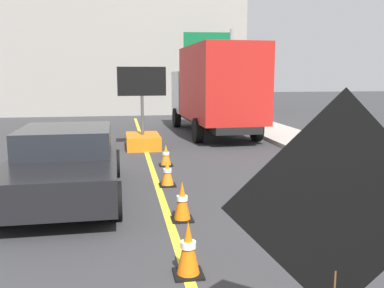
% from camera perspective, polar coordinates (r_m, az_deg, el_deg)
% --- Properties ---
extents(lane_center_stripe, '(0.14, 36.00, 0.01)m').
position_cam_1_polar(lane_center_stripe, '(6.36, -2.26, -12.91)').
color(lane_center_stripe, yellow).
rests_on(lane_center_stripe, ground).
extents(roadwork_sign, '(1.62, 0.26, 2.33)m').
position_cam_1_polar(roadwork_sign, '(3.10, 19.33, -8.85)').
color(roadwork_sign, '#593819').
rests_on(roadwork_sign, ground).
extents(arrow_board_trailer, '(1.60, 1.81, 2.70)m').
position_cam_1_polar(arrow_board_trailer, '(14.13, -6.75, 1.41)').
color(arrow_board_trailer, orange).
rests_on(arrow_board_trailer, ground).
extents(box_truck, '(2.72, 7.40, 3.55)m').
position_cam_1_polar(box_truck, '(17.13, 3.13, 7.59)').
color(box_truck, black).
rests_on(box_truck, ground).
extents(pickup_car, '(2.19, 4.72, 1.38)m').
position_cam_1_polar(pickup_car, '(8.72, -16.80, -2.40)').
color(pickup_car, black).
rests_on(pickup_car, ground).
extents(highway_guide_sign, '(2.78, 0.33, 5.00)m').
position_cam_1_polar(highway_guide_sign, '(24.08, 3.49, 11.71)').
color(highway_guide_sign, gray).
rests_on(highway_guide_sign, ground).
extents(far_building_block, '(17.98, 9.13, 9.68)m').
position_cam_1_polar(far_building_block, '(30.28, -12.22, 13.72)').
color(far_building_block, gray).
rests_on(far_building_block, ground).
extents(traffic_cone_near_sign, '(0.36, 0.36, 0.69)m').
position_cam_1_polar(traffic_cone_near_sign, '(5.21, -0.52, -14.12)').
color(traffic_cone_near_sign, black).
rests_on(traffic_cone_near_sign, ground).
extents(traffic_cone_mid_lane, '(0.36, 0.36, 0.67)m').
position_cam_1_polar(traffic_cone_mid_lane, '(7.06, -1.36, -7.82)').
color(traffic_cone_mid_lane, black).
rests_on(traffic_cone_mid_lane, ground).
extents(traffic_cone_far_lane, '(0.36, 0.36, 0.61)m').
position_cam_1_polar(traffic_cone_far_lane, '(9.23, -3.40, -3.92)').
color(traffic_cone_far_lane, black).
rests_on(traffic_cone_far_lane, ground).
extents(traffic_cone_curbside, '(0.36, 0.36, 0.58)m').
position_cam_1_polar(traffic_cone_curbside, '(11.29, -3.59, -1.55)').
color(traffic_cone_curbside, black).
rests_on(traffic_cone_curbside, ground).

